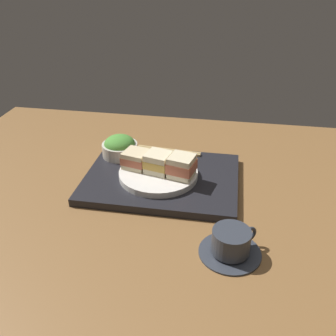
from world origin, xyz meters
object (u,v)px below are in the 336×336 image
object	(u,v)px
sandwich_plate	(158,174)
sandwich_far	(136,159)
coffee_cup	(231,244)
sandwich_middle	(158,162)
chopsticks_pair	(169,151)
sandwich_near	(182,166)
salad_bowl	(120,147)

from	to	relation	value
sandwich_plate	sandwich_far	distance (cm)	7.31
coffee_cup	sandwich_middle	bearing A→B (deg)	-50.43
sandwich_middle	chopsticks_pair	bearing A→B (deg)	-91.15
sandwich_near	coffee_cup	xyz separation A→B (cm)	(-13.60, 22.81, -4.12)
chopsticks_pair	sandwich_plate	bearing A→B (deg)	88.85
salad_bowl	coffee_cup	world-z (taller)	salad_bowl
sandwich_middle	sandwich_far	world-z (taller)	sandwich_middle
chopsticks_pair	salad_bowl	bearing A→B (deg)	18.75
sandwich_middle	salad_bowl	world-z (taller)	sandwich_middle
chopsticks_pair	coffee_cup	world-z (taller)	coffee_cup
sandwich_plate	sandwich_far	xyz separation A→B (cm)	(6.44, -1.44, 3.16)
sandwich_middle	coffee_cup	size ratio (longest dim) A/B	0.58
sandwich_plate	chopsticks_pair	size ratio (longest dim) A/B	1.08
sandwich_near	sandwich_middle	size ratio (longest dim) A/B	1.03
sandwich_near	coffee_cup	world-z (taller)	sandwich_near
coffee_cup	sandwich_plate	bearing A→B (deg)	-50.43
sandwich_near	chopsticks_pair	world-z (taller)	sandwich_near
salad_bowl	coffee_cup	bearing A→B (deg)	134.41
sandwich_near	salad_bowl	size ratio (longest dim) A/B	0.76
chopsticks_pair	sandwich_middle	bearing A→B (deg)	88.85
sandwich_near	coffee_cup	bearing A→B (deg)	120.81
sandwich_far	salad_bowl	bearing A→B (deg)	-50.43
sandwich_near	salad_bowl	distance (cm)	23.08
sandwich_plate	chopsticks_pair	world-z (taller)	sandwich_plate
sandwich_near	sandwich_far	distance (cm)	13.20
sandwich_middle	sandwich_near	bearing A→B (deg)	167.40
sandwich_plate	coffee_cup	xyz separation A→B (cm)	(-20.04, 24.25, -0.34)
sandwich_plate	salad_bowl	distance (cm)	16.95
sandwich_middle	chopsticks_pair	xyz separation A→B (cm)	(-0.29, -14.71, -4.03)
sandwich_middle	salad_bowl	size ratio (longest dim) A/B	0.73
salad_bowl	sandwich_near	bearing A→B (deg)	150.14
sandwich_plate	coffee_cup	world-z (taller)	coffee_cup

